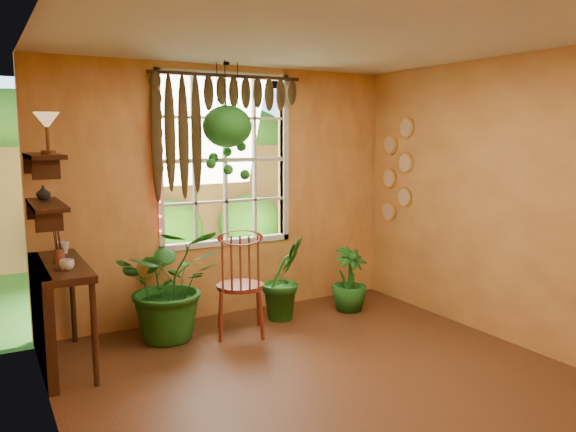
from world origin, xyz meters
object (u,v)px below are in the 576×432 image
potted_plant_left (171,283)px  hanging_basket (227,132)px  counter_ledge (48,305)px  potted_plant_mid (284,278)px  windsor_chair (240,299)px

potted_plant_left → hanging_basket: (0.71, 0.22, 1.44)m
potted_plant_left → counter_ledge: bearing=-171.2°
hanging_basket → potted_plant_mid: bearing=-21.9°
windsor_chair → potted_plant_mid: bearing=42.5°
potted_plant_mid → potted_plant_left: bearing=-179.7°
counter_ledge → potted_plant_mid: (2.36, 0.18, -0.11)m
counter_ledge → windsor_chair: 1.75m
windsor_chair → hanging_basket: hanging_basket is taller
potted_plant_mid → hanging_basket: (-0.54, 0.22, 1.55)m
potted_plant_left → potted_plant_mid: potted_plant_left is taller
counter_ledge → potted_plant_left: (1.12, 0.17, 0.00)m
windsor_chair → potted_plant_left: size_ratio=1.12×
hanging_basket → counter_ledge: bearing=-167.7°
windsor_chair → hanging_basket: size_ratio=1.03×
windsor_chair → potted_plant_mid: size_ratio=1.39×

